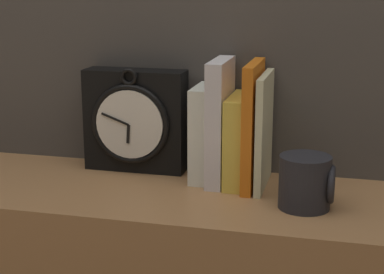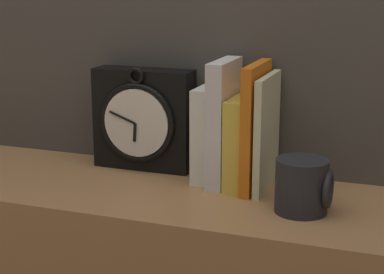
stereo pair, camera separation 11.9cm
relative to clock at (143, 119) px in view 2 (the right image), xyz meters
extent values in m
cube|color=black|center=(0.00, 0.01, 0.00)|extent=(0.21, 0.06, 0.21)
torus|color=black|center=(0.00, -0.03, 0.00)|extent=(0.17, 0.01, 0.17)
cylinder|color=white|center=(0.00, -0.04, 0.00)|extent=(0.14, 0.01, 0.14)
cube|color=black|center=(0.00, -0.04, -0.02)|extent=(0.01, 0.00, 0.04)
cube|color=black|center=(-0.03, -0.04, 0.01)|extent=(0.06, 0.00, 0.03)
torus|color=black|center=(0.00, -0.03, 0.10)|extent=(0.04, 0.01, 0.04)
cube|color=white|center=(0.15, -0.02, -0.01)|extent=(0.04, 0.12, 0.19)
cube|color=silver|center=(0.19, -0.03, 0.02)|extent=(0.03, 0.14, 0.25)
cube|color=yellow|center=(0.23, -0.03, -0.02)|extent=(0.04, 0.14, 0.18)
cube|color=orange|center=(0.26, -0.04, 0.01)|extent=(0.02, 0.16, 0.24)
cube|color=beige|center=(0.28, -0.04, 0.00)|extent=(0.01, 0.16, 0.22)
cylinder|color=#232328|center=(0.37, -0.14, -0.06)|extent=(0.09, 0.09, 0.10)
torus|color=#232328|center=(0.41, -0.14, -0.06)|extent=(0.01, 0.07, 0.07)
camera|label=1|loc=(0.44, -1.24, 0.30)|focal=60.00mm
camera|label=2|loc=(0.55, -1.21, 0.30)|focal=60.00mm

